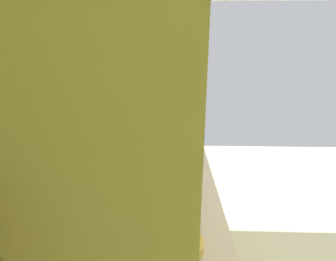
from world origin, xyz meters
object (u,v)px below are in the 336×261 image
microwave (173,138)px  kettle (181,174)px  oven_range (176,154)px  bowl (184,244)px

microwave → kettle: bearing=-173.5°
oven_range → microwave: 1.21m
bowl → kettle: bearing=0.0°
oven_range → microwave: microwave is taller
microwave → bowl: bearing=-176.8°
microwave → bowl: (-1.27, -0.07, -0.13)m
oven_range → bowl: (-2.31, -0.04, 0.48)m
bowl → kettle: 0.64m
bowl → kettle: size_ratio=1.02×
oven_range → microwave: (-1.05, 0.03, 0.60)m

